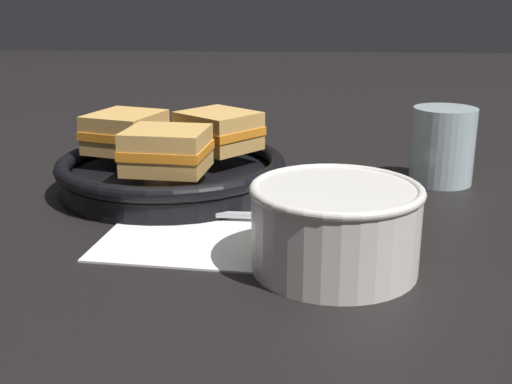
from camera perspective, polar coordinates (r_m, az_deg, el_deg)
ground_plane at (r=0.63m, az=1.79°, el=-3.68°), size 4.00×4.00×0.00m
napkin at (r=0.65m, az=-1.37°, el=-3.08°), size 0.27×0.24×0.00m
soup_bowl at (r=0.55m, az=7.06°, el=-2.65°), size 0.15×0.15×0.08m
spoon at (r=0.66m, az=2.31°, el=-2.17°), size 0.15×0.03×0.01m
skillet at (r=0.77m, az=-7.47°, el=1.72°), size 0.27×0.27×0.04m
sandwich_near_left at (r=0.79m, az=-3.35°, el=5.48°), size 0.12×0.12×0.05m
sandwich_near_right at (r=0.80m, az=-11.53°, el=5.27°), size 0.10×0.11×0.05m
sandwich_far_left at (r=0.70m, az=-7.93°, el=3.71°), size 0.09×0.09×0.05m
drinking_glass at (r=0.82m, az=16.26°, el=3.98°), size 0.08×0.08×0.09m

